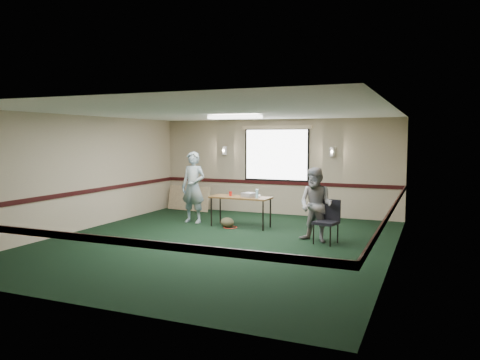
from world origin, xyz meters
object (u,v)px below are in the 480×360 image
at_px(projector, 249,195).
at_px(person_right, 316,205).
at_px(conference_chair, 328,218).
at_px(person_left, 193,187).
at_px(folding_table, 241,199).

relative_size(projector, person_right, 0.19).
height_order(projector, conference_chair, conference_chair).
distance_m(person_left, person_right, 3.59).
bearing_deg(conference_chair, person_right, -171.17).
relative_size(projector, conference_chair, 0.34).
bearing_deg(projector, person_right, -5.39).
bearing_deg(folding_table, projector, 10.77).
xyz_separation_m(folding_table, conference_chair, (2.34, -0.93, -0.16)).
relative_size(conference_chair, person_left, 0.49).
xyz_separation_m(conference_chair, person_right, (-0.26, 0.02, 0.25)).
xyz_separation_m(person_left, person_right, (3.44, -1.01, -0.13)).
bearing_deg(person_right, person_left, 179.46).
xyz_separation_m(folding_table, projector, (0.20, 0.03, 0.11)).
bearing_deg(person_left, person_right, -12.38).
relative_size(folding_table, projector, 4.99).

